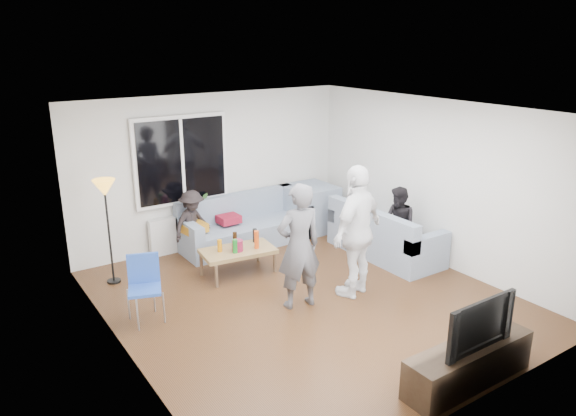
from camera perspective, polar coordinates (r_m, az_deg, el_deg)
floor at (r=7.69m, az=1.91°, el=-9.60°), size 5.00×5.50×0.04m
ceiling at (r=6.90m, az=2.13°, el=10.31°), size 5.00×5.50×0.04m
wall_back at (r=9.48m, az=-7.88°, el=4.04°), size 5.00×0.04×2.60m
wall_front at (r=5.36m, az=19.84°, el=-7.67°), size 5.00×0.04×2.60m
wall_left at (r=6.14m, az=-17.46°, el=-4.19°), size 0.04×5.50×2.60m
wall_right at (r=8.85m, az=15.36°, el=2.60°), size 0.04×5.50×2.60m
window_frame at (r=9.12m, az=-11.10°, el=4.94°), size 1.62×0.06×1.47m
window_glass at (r=9.08m, az=-11.00°, el=4.90°), size 1.50×0.02×1.35m
window_mullion at (r=9.07m, az=-10.98°, el=4.89°), size 0.05×0.03×1.35m
radiator at (r=9.42m, az=-10.57°, el=-2.48°), size 1.30×0.12×0.62m
potted_plant at (r=9.37m, az=-8.87°, el=0.59°), size 0.20×0.16×0.34m
vase at (r=9.24m, az=-11.05°, el=-0.26°), size 0.21×0.21×0.19m
sofa_back_section at (r=9.46m, az=-4.44°, el=-1.41°), size 2.30×0.85×0.85m
sofa_right_section at (r=9.13m, az=10.16°, el=-2.36°), size 2.00×0.85×0.85m
sofa_corner at (r=10.16m, az=2.27°, el=-0.02°), size 0.85×0.85×0.85m
cushion_yellow at (r=9.00m, az=-9.80°, el=-2.05°), size 0.41×0.36×0.14m
cushion_red at (r=9.34m, az=-6.22°, el=-1.15°), size 0.37×0.31×0.13m
coffee_table at (r=8.39m, az=-5.23°, el=-5.60°), size 1.17×0.74×0.40m
pitcher at (r=8.23m, az=-5.31°, el=-3.94°), size 0.17×0.17×0.17m
side_chair at (r=7.17m, az=-14.75°, el=-8.33°), size 0.51×0.51×0.86m
floor_lamp at (r=8.28m, az=-18.22°, el=-2.46°), size 0.32×0.32×1.56m
player_left at (r=7.15m, az=1.14°, el=-4.03°), size 0.68×0.50×1.71m
player_right at (r=7.53m, az=7.26°, el=-2.43°), size 1.18×0.78×1.87m
spectator_right at (r=8.88m, az=11.47°, el=-1.73°), size 0.54×0.65×1.22m
spectator_back at (r=9.02m, az=-9.97°, el=-1.65°), size 0.82×0.63×1.13m
tv_console at (r=6.21m, az=18.37°, el=-15.22°), size 1.60×0.40×0.44m
television at (r=5.96m, az=18.83°, el=-11.17°), size 0.97×0.13×0.56m
bottle_c at (r=8.43m, az=-5.57°, el=-3.24°), size 0.07×0.07×0.22m
bottle_a at (r=8.23m, az=-7.16°, el=-3.94°), size 0.07×0.07×0.19m
bottle_b at (r=8.16m, az=-5.56°, el=-4.00°), size 0.08×0.08×0.21m
bottle_e at (r=8.56m, az=-3.49°, el=-2.87°), size 0.07×0.07×0.22m
bottle_d at (r=8.29m, az=-3.30°, el=-3.32°), size 0.07×0.07×0.28m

